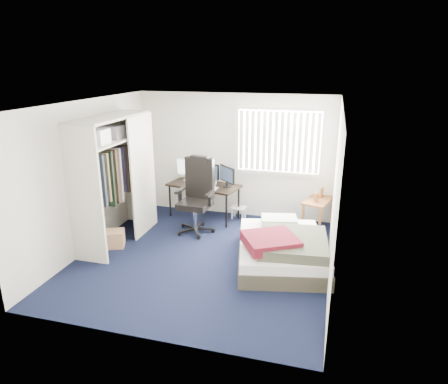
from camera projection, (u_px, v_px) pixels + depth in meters
ground at (203, 258)px, 6.58m from camera, size 4.20×4.20×0.00m
room_shell at (202, 169)px, 6.11m from camera, size 4.20×4.20×4.20m
window_assembly at (279, 142)px, 7.72m from camera, size 1.72×0.09×1.32m
closet at (114, 168)px, 6.82m from camera, size 0.64×1.84×2.22m
desk at (204, 182)px, 8.09m from camera, size 1.54×0.95×1.17m
office_chair at (197, 203)px, 7.49m from camera, size 0.71×0.71×1.42m
footstool at (239, 209)px, 8.17m from camera, size 0.33×0.27×0.25m
nightstand at (319, 202)px, 7.68m from camera, size 0.64×0.91×0.75m
bed at (282, 248)px, 6.32m from camera, size 1.68×2.03×0.60m
pine_box at (113, 239)px, 6.93m from camera, size 0.47×0.41×0.29m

